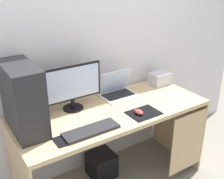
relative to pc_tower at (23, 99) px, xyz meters
The scene contains 11 objects.
wall_back 0.81m from the pc_tower, 23.39° to the left, with size 4.00×0.05×2.60m.
desk 0.82m from the pc_tower, ahead, with size 1.64×0.68×0.77m.
pc_tower is the anchor object (origin of this frame).
monitor 0.44m from the pc_tower, 13.01° to the left, with size 0.51×0.17×0.38m.
laptop 0.91m from the pc_tower, ahead, with size 0.32×0.24×0.23m.
projector 1.41m from the pc_tower, ahead, with size 0.20×0.14×0.12m, color #B7BCC6.
keyboard 0.53m from the pc_tower, 37.83° to the right, with size 0.42×0.14×0.02m, color #232326.
mousepad 0.94m from the pc_tower, 17.89° to the right, with size 0.26×0.20×0.01m, color black.
mouse_left 0.90m from the pc_tower, 18.18° to the right, with size 0.06×0.10×0.03m, color #B23333.
cell_phone 0.40m from the pc_tower, 64.79° to the right, with size 0.07×0.13×0.01m, color black.
subwoofer 1.12m from the pc_tower, ahead, with size 0.24×0.24×0.24m, color black.
Camera 1 is at (-1.13, -1.72, 1.86)m, focal length 44.55 mm.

